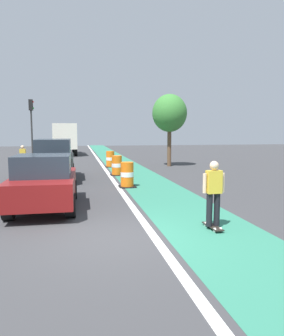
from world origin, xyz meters
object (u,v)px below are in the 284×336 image
at_px(skateboarder_on_lane, 214,193).
at_px(parked_sedan_nearest, 44,182).
at_px(traffic_light_corner, 31,119).
at_px(pedestrian_crossing, 23,158).
at_px(street_tree_sidewalk, 170,114).
at_px(parked_suv_second, 54,159).
at_px(delivery_truck_down_block, 64,137).
at_px(traffic_barrel_mid, 117,166).
at_px(traffic_barrel_back, 110,159).
at_px(traffic_barrel_front, 127,175).

height_order(skateboarder_on_lane, parked_sedan_nearest, parked_sedan_nearest).
distance_m(traffic_light_corner, pedestrian_crossing, 8.94).
bearing_deg(street_tree_sidewalk, traffic_light_corner, 145.96).
xyz_separation_m(parked_suv_second, delivery_truck_down_block, (-0.23, 18.47, 0.81)).
bearing_deg(traffic_barrel_mid, pedestrian_crossing, 156.21).
relative_size(parked_suv_second, traffic_barrel_back, 4.23).
distance_m(traffic_barrel_front, pedestrian_crossing, 8.22).
relative_size(skateboarder_on_lane, parked_sedan_nearest, 0.41).
distance_m(traffic_barrel_front, delivery_truck_down_block, 21.70).
height_order(parked_suv_second, pedestrian_crossing, parked_suv_second).
bearing_deg(delivery_truck_down_block, skateboarder_on_lane, -80.46).
relative_size(parked_sedan_nearest, traffic_barrel_front, 3.78).
bearing_deg(skateboarder_on_lane, traffic_barrel_front, 100.34).
height_order(traffic_barrel_mid, street_tree_sidewalk, street_tree_sidewalk).
xyz_separation_m(parked_sedan_nearest, traffic_barrel_back, (3.19, 11.67, -0.30)).
distance_m(delivery_truck_down_block, pedestrian_crossing, 15.25).
bearing_deg(parked_suv_second, pedestrian_crossing, 121.14).
xyz_separation_m(traffic_light_corner, street_tree_sidewalk, (10.08, -6.81, 0.17)).
height_order(parked_sedan_nearest, traffic_barrel_mid, parked_sedan_nearest).
relative_size(traffic_barrel_mid, street_tree_sidewalk, 0.22).
bearing_deg(parked_suv_second, skateboarder_on_lane, -64.56).
relative_size(traffic_barrel_back, traffic_light_corner, 0.21).
bearing_deg(delivery_truck_down_block, parked_sedan_nearest, -89.10).
height_order(traffic_barrel_front, pedestrian_crossing, pedestrian_crossing).
xyz_separation_m(delivery_truck_down_block, traffic_light_corner, (-2.39, -6.59, 1.65)).
xyz_separation_m(traffic_barrel_mid, traffic_light_corner, (-5.90, 10.87, 2.97)).
bearing_deg(parked_sedan_nearest, traffic_barrel_mid, 66.90).
height_order(parked_suv_second, traffic_barrel_back, parked_suv_second).
relative_size(parked_suv_second, pedestrian_crossing, 2.86).
bearing_deg(traffic_barrel_back, delivery_truck_down_block, 105.26).
bearing_deg(traffic_light_corner, delivery_truck_down_block, 70.08).
xyz_separation_m(traffic_barrel_front, traffic_light_corner, (-5.89, 14.79, 2.97)).
xyz_separation_m(skateboarder_on_lane, parked_suv_second, (-4.44, 9.33, 0.12)).
height_order(skateboarder_on_lane, traffic_light_corner, traffic_light_corner).
height_order(traffic_barrel_back, delivery_truck_down_block, delivery_truck_down_block).
bearing_deg(traffic_light_corner, street_tree_sidewalk, -34.04).
relative_size(skateboarder_on_lane, traffic_light_corner, 0.33).
distance_m(skateboarder_on_lane, traffic_light_corner, 22.51).
relative_size(traffic_barrel_mid, delivery_truck_down_block, 0.14).
bearing_deg(traffic_barrel_front, pedestrian_crossing, 130.20).
bearing_deg(pedestrian_crossing, delivery_truck_down_block, 83.21).
bearing_deg(parked_suv_second, traffic_barrel_back, 58.06).
distance_m(skateboarder_on_lane, delivery_truck_down_block, 28.21).
bearing_deg(traffic_barrel_mid, traffic_light_corner, 118.52).
height_order(skateboarder_on_lane, pedestrian_crossing, skateboarder_on_lane).
bearing_deg(traffic_barrel_front, skateboarder_on_lane, -79.66).
height_order(traffic_barrel_front, street_tree_sidewalk, street_tree_sidewalk).
bearing_deg(pedestrian_crossing, skateboarder_on_lane, -62.99).
distance_m(traffic_barrel_back, delivery_truck_down_block, 13.65).
distance_m(parked_suv_second, traffic_light_corner, 12.42).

